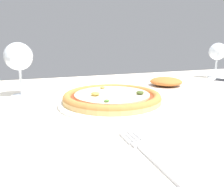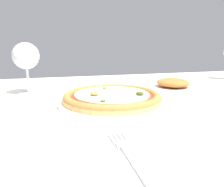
{
  "view_description": "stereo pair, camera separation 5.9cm",
  "coord_description": "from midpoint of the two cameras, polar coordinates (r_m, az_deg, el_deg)",
  "views": [
    {
      "loc": [
        -0.41,
        -0.56,
        0.87
      ],
      "look_at": [
        -0.22,
        -0.02,
        0.74
      ],
      "focal_mm": 35.0,
      "sensor_mm": 36.0,
      "label": 1
    },
    {
      "loc": [
        -0.36,
        -0.58,
        0.87
      ],
      "look_at": [
        -0.22,
        -0.02,
        0.74
      ],
      "focal_mm": 35.0,
      "sensor_mm": 36.0,
      "label": 2
    }
  ],
  "objects": [
    {
      "name": "fork",
      "position": [
        0.34,
        9.63,
        -15.29
      ],
      "size": [
        0.03,
        0.17,
        0.0
      ],
      "color": "silver",
      "rests_on": "dining_table"
    },
    {
      "name": "dining_table",
      "position": [
        0.73,
        19.13,
        -6.79
      ],
      "size": [
        1.5,
        0.99,
        0.71
      ],
      "color": "brown",
      "rests_on": "ground_plane"
    },
    {
      "name": "side_plate",
      "position": [
        0.82,
        17.67,
        2.04
      ],
      "size": [
        0.2,
        0.2,
        0.04
      ],
      "color": "white",
      "rests_on": "dining_table"
    },
    {
      "name": "wine_glass_far_right",
      "position": [
        0.74,
        -19.46,
        8.98
      ],
      "size": [
        0.08,
        0.08,
        0.17
      ],
      "color": "silver",
      "rests_on": "dining_table"
    },
    {
      "name": "pizza_plate",
      "position": [
        0.59,
        2.85,
        -1.25
      ],
      "size": [
        0.29,
        0.29,
        0.04
      ],
      "color": "white",
      "rests_on": "dining_table"
    }
  ]
}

